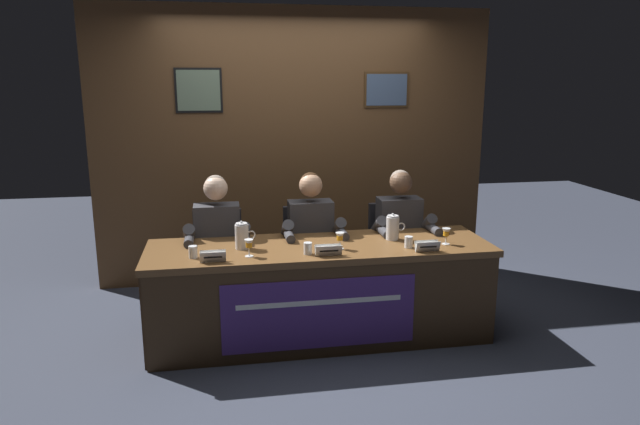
% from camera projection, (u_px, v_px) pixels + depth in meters
% --- Properties ---
extents(ground_plane, '(12.00, 12.00, 0.00)m').
position_uv_depth(ground_plane, '(320.00, 335.00, 4.46)').
color(ground_plane, '#383D4C').
extents(wall_back_panelled, '(3.77, 0.14, 2.60)m').
position_uv_depth(wall_back_panelled, '(295.00, 147.00, 5.51)').
color(wall_back_panelled, brown).
rests_on(wall_back_panelled, ground_plane).
extents(conference_table, '(2.57, 0.77, 0.73)m').
position_uv_depth(conference_table, '(322.00, 280.00, 4.25)').
color(conference_table, brown).
rests_on(conference_table, ground_plane).
extents(chair_left, '(0.44, 0.45, 0.88)m').
position_uv_depth(chair_left, '(219.00, 266.00, 4.78)').
color(chair_left, black).
rests_on(chair_left, ground_plane).
extents(panelist_left, '(0.51, 0.48, 1.21)m').
position_uv_depth(panelist_left, '(218.00, 240.00, 4.53)').
color(panelist_left, black).
rests_on(panelist_left, ground_plane).
extents(nameplate_left, '(0.17, 0.06, 0.08)m').
position_uv_depth(nameplate_left, '(213.00, 256.00, 3.88)').
color(nameplate_left, white).
rests_on(nameplate_left, conference_table).
extents(juice_glass_left, '(0.06, 0.06, 0.12)m').
position_uv_depth(juice_glass_left, '(249.00, 245.00, 4.00)').
color(juice_glass_left, white).
rests_on(juice_glass_left, conference_table).
extents(water_cup_left, '(0.06, 0.06, 0.08)m').
position_uv_depth(water_cup_left, '(193.00, 253.00, 3.98)').
color(water_cup_left, silver).
rests_on(water_cup_left, conference_table).
extents(chair_center, '(0.44, 0.45, 0.88)m').
position_uv_depth(chair_center, '(309.00, 261.00, 4.91)').
color(chair_center, black).
rests_on(chair_center, ground_plane).
extents(panelist_center, '(0.51, 0.48, 1.21)m').
position_uv_depth(panelist_center, '(312.00, 236.00, 4.66)').
color(panelist_center, black).
rests_on(panelist_center, ground_plane).
extents(nameplate_center, '(0.19, 0.06, 0.08)m').
position_uv_depth(nameplate_center, '(328.00, 250.00, 4.03)').
color(nameplate_center, white).
rests_on(nameplate_center, conference_table).
extents(juice_glass_center, '(0.06, 0.06, 0.12)m').
position_uv_depth(juice_glass_center, '(340.00, 238.00, 4.18)').
color(juice_glass_center, white).
rests_on(juice_glass_center, conference_table).
extents(water_cup_center, '(0.06, 0.06, 0.08)m').
position_uv_depth(water_cup_center, '(308.00, 249.00, 4.06)').
color(water_cup_center, silver).
rests_on(water_cup_center, conference_table).
extents(chair_right, '(0.44, 0.45, 0.88)m').
position_uv_depth(chair_right, '(394.00, 256.00, 5.04)').
color(chair_right, black).
rests_on(chair_right, ground_plane).
extents(panelist_right, '(0.51, 0.48, 1.21)m').
position_uv_depth(panelist_right, '(402.00, 232.00, 4.79)').
color(panelist_right, black).
rests_on(panelist_right, ground_plane).
extents(nameplate_right, '(0.18, 0.06, 0.08)m').
position_uv_depth(nameplate_right, '(427.00, 246.00, 4.12)').
color(nameplate_right, white).
rests_on(nameplate_right, conference_table).
extents(juice_glass_right, '(0.06, 0.06, 0.12)m').
position_uv_depth(juice_glass_right, '(446.00, 233.00, 4.30)').
color(juice_glass_right, white).
rests_on(juice_glass_right, conference_table).
extents(water_cup_right, '(0.06, 0.06, 0.08)m').
position_uv_depth(water_cup_right, '(409.00, 243.00, 4.22)').
color(water_cup_right, silver).
rests_on(water_cup_right, conference_table).
extents(water_pitcher_left_side, '(0.15, 0.10, 0.21)m').
position_uv_depth(water_pitcher_left_side, '(242.00, 236.00, 4.19)').
color(water_pitcher_left_side, silver).
rests_on(water_pitcher_left_side, conference_table).
extents(water_pitcher_right_side, '(0.15, 0.10, 0.21)m').
position_uv_depth(water_pitcher_right_side, '(393.00, 228.00, 4.42)').
color(water_pitcher_right_side, silver).
rests_on(water_pitcher_right_side, conference_table).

